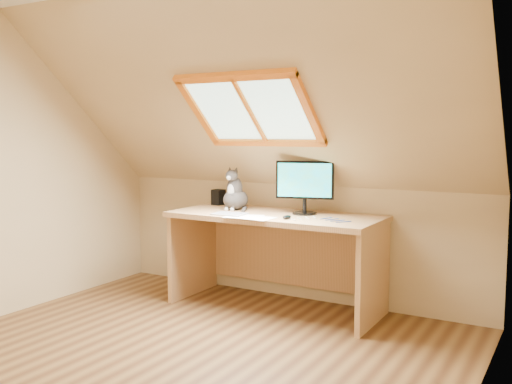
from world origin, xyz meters
The scene contains 10 objects.
ground centered at (0.00, 0.00, 0.00)m, with size 3.50×3.50×0.00m, color brown.
room_shell centered at (0.00, -0.09, 1.43)m, with size 3.52×3.52×2.41m.
desk centered at (0.03, 1.45, 0.56)m, with size 1.73×0.76×0.79m.
monitor centered at (0.25, 1.47, 1.04)m, with size 0.46×0.20×0.43m.
cat centered at (-0.38, 1.42, 0.93)m, with size 0.21×0.25×0.38m.
desk_speaker centered at (-0.69, 1.63, 0.86)m, with size 0.10×0.10×0.14m, color black.
graphics_tablet centered at (-0.26, 1.14, 0.80)m, with size 0.26×0.19×0.01m, color #B2B2B7.
mouse centered at (0.25, 1.16, 0.81)m, with size 0.05×0.09×0.03m, color black.
papers centered at (-0.04, 1.12, 0.79)m, with size 0.33×0.27×0.00m.
cables centered at (0.50, 1.26, 0.80)m, with size 0.51×0.26×0.01m.
Camera 1 is at (2.20, -2.70, 1.45)m, focal length 40.00 mm.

